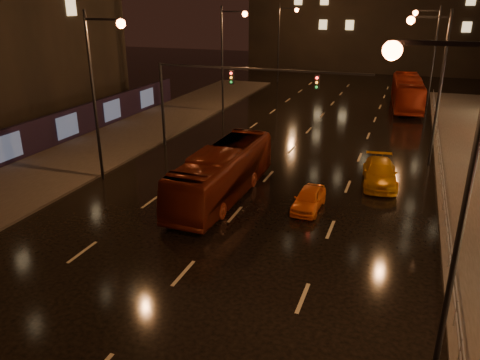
% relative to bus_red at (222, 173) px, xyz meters
% --- Properties ---
extents(ground, '(140.00, 140.00, 0.00)m').
position_rel_bus_red_xyz_m(ground, '(1.50, 7.99, -1.45)').
color(ground, black).
rests_on(ground, ground).
extents(sidewalk_left, '(7.00, 70.00, 0.15)m').
position_rel_bus_red_xyz_m(sidewalk_left, '(-12.00, 2.99, -1.37)').
color(sidewalk_left, '#38332D').
rests_on(sidewalk_left, ground).
extents(hoarding_left, '(0.30, 46.00, 2.50)m').
position_rel_bus_red_xyz_m(hoarding_left, '(-15.70, -0.01, -0.20)').
color(hoarding_left, black).
rests_on(hoarding_left, ground).
extents(traffic_signal, '(15.31, 0.32, 6.20)m').
position_rel_bus_red_xyz_m(traffic_signal, '(-3.56, 7.99, 3.29)').
color(traffic_signal, black).
rests_on(traffic_signal, ground).
extents(streetlight_right, '(2.64, 0.50, 10.00)m').
position_rel_bus_red_xyz_m(streetlight_right, '(10.42, -10.01, 4.98)').
color(streetlight_right, black).
rests_on(streetlight_right, ground).
extents(railing_right, '(0.05, 56.00, 1.00)m').
position_rel_bus_red_xyz_m(railing_right, '(11.70, 5.99, -0.55)').
color(railing_right, '#99999E').
rests_on(railing_right, sidewalk_right).
extents(bus_red, '(2.60, 10.44, 2.90)m').
position_rel_bus_red_xyz_m(bus_red, '(0.00, 0.00, 0.00)').
color(bus_red, '#5E1A0D').
rests_on(bus_red, ground).
extents(bus_curb, '(3.58, 11.58, 3.18)m').
position_rel_bus_red_xyz_m(bus_curb, '(9.00, 28.57, 0.14)').
color(bus_curb, maroon).
rests_on(bus_curb, ground).
extents(taxi_near, '(1.45, 3.46, 1.17)m').
position_rel_bus_red_xyz_m(taxi_near, '(4.95, -0.01, -0.87)').
color(taxi_near, orange).
rests_on(taxi_near, ground).
extents(taxi_far, '(2.50, 4.96, 1.38)m').
position_rel_bus_red_xyz_m(taxi_far, '(8.20, 5.10, -0.76)').
color(taxi_far, '#C88512').
rests_on(taxi_far, ground).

